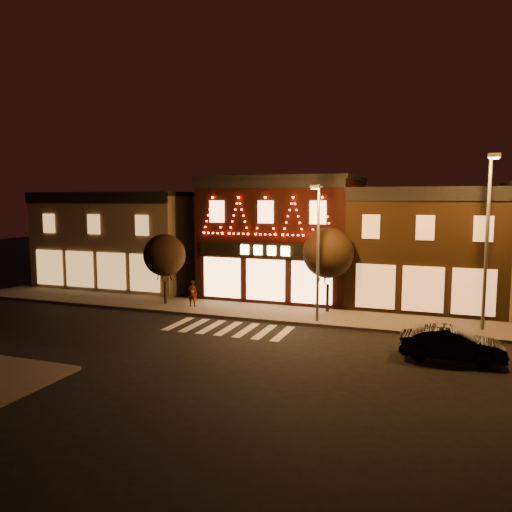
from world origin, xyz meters
The scene contains 11 objects.
ground centered at (0.00, 0.00, 0.00)m, with size 120.00×120.00×0.00m, color black.
sidewalk_far centered at (2.00, 8.00, 0.07)m, with size 44.00×4.00×0.15m, color #47423D.
building_left centered at (-13.00, 13.99, 3.66)m, with size 12.20×8.28×7.30m.
building_pulp centered at (0.00, 13.98, 4.16)m, with size 10.20×8.34×8.30m.
building_right_a centered at (9.50, 13.99, 3.76)m, with size 9.20×8.28×7.50m.
streetlamp_mid centered at (4.15, 6.49, 4.50)m, with size 0.49×1.70×7.41m.
streetlamp_right centered at (12.53, 7.53, 5.33)m, with size 0.55×2.01×8.83m.
tree_left centered at (-6.04, 7.85, 3.27)m, with size 2.66×2.66×4.45m.
tree_right centered at (4.16, 9.19, 3.65)m, with size 3.00×3.00×5.01m.
dark_sedan centered at (10.96, 2.46, 0.70)m, with size 1.48×4.25×1.40m, color black.
pedestrian centered at (-4.05, 7.74, 0.97)m, with size 0.60×0.39×1.64m, color gray.
Camera 1 is at (10.35, -20.05, 6.83)m, focal length 35.58 mm.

